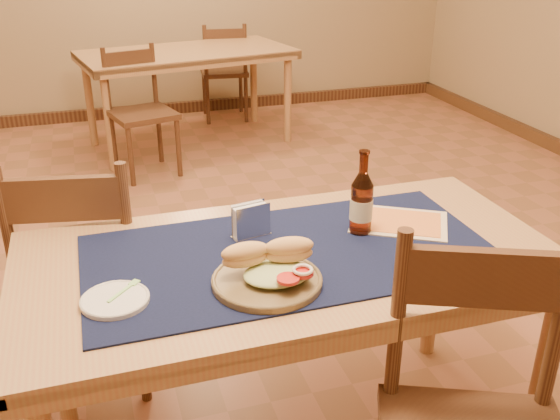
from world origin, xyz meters
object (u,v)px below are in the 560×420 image
object	(u,v)px
main_table	(290,278)
chair_main_far	(85,268)
back_table	(187,61)
sandwich_plate	(269,272)
napkin_holder	(251,221)
beer_bottle	(361,203)

from	to	relation	value
main_table	chair_main_far	bearing A→B (deg)	137.17
main_table	back_table	world-z (taller)	same
chair_main_far	sandwich_plate	xyz separation A→B (m)	(0.49, -0.70, 0.29)
back_table	sandwich_plate	xyz separation A→B (m)	(-0.37, -3.49, 0.12)
back_table	napkin_holder	size ratio (longest dim) A/B	13.31
back_table	beer_bottle	bearing A→B (deg)	-90.21
main_table	chair_main_far	distance (m)	0.84
main_table	beer_bottle	distance (m)	0.32
back_table	sandwich_plate	bearing A→B (deg)	-96.11
sandwich_plate	napkin_holder	xyz separation A→B (m)	(0.03, 0.28, 0.02)
main_table	back_table	size ratio (longest dim) A/B	0.93
main_table	sandwich_plate	size ratio (longest dim) A/B	5.32
chair_main_far	beer_bottle	size ratio (longest dim) A/B	3.55
main_table	sandwich_plate	distance (m)	0.22
back_table	sandwich_plate	size ratio (longest dim) A/B	5.70
beer_bottle	napkin_holder	distance (m)	0.35
sandwich_plate	back_table	bearing A→B (deg)	83.89
back_table	chair_main_far	size ratio (longest dim) A/B	1.79
chair_main_far	sandwich_plate	size ratio (longest dim) A/B	3.18
beer_bottle	napkin_holder	world-z (taller)	beer_bottle
back_table	beer_bottle	size ratio (longest dim) A/B	6.36
napkin_holder	sandwich_plate	bearing A→B (deg)	-95.07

